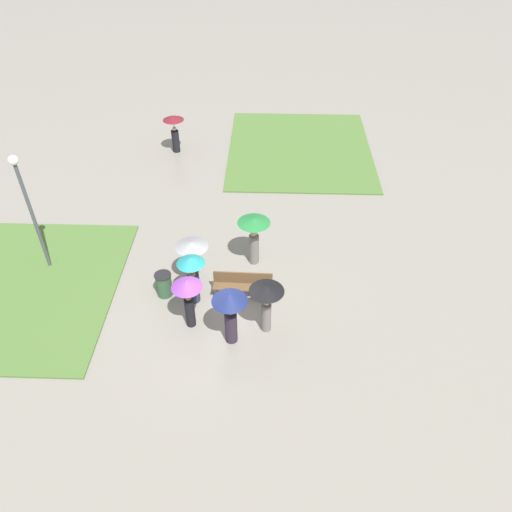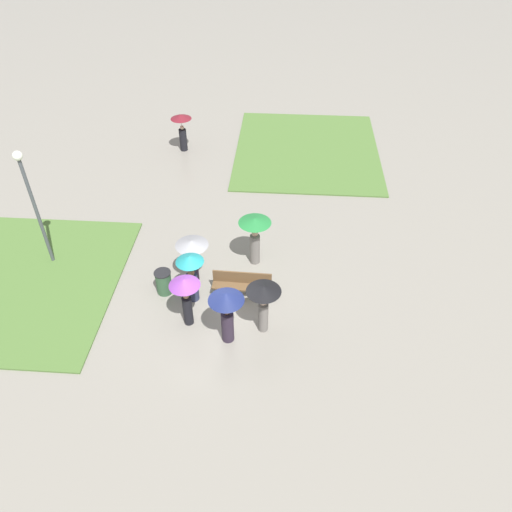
{
  "view_description": "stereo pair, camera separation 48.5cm",
  "coord_description": "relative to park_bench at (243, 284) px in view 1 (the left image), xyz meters",
  "views": [
    {
      "loc": [
        1.78,
        -11.33,
        11.92
      ],
      "look_at": [
        1.35,
        1.68,
        1.03
      ],
      "focal_mm": 35.0,
      "sensor_mm": 36.0,
      "label": 1
    },
    {
      "loc": [
        2.26,
        -11.3,
        11.92
      ],
      "look_at": [
        1.35,
        1.68,
        1.03
      ],
      "focal_mm": 35.0,
      "sensor_mm": 36.0,
      "label": 2
    }
  ],
  "objects": [
    {
      "name": "lawn_patch_near",
      "position": [
        -7.42,
        0.03,
        -0.45
      ],
      "size": [
        6.06,
        7.36,
        0.06
      ],
      "color": "#4C7033",
      "rests_on": "ground_plane"
    },
    {
      "name": "crowd_person_teal",
      "position": [
        -1.61,
        -0.32,
        0.71
      ],
      "size": [
        0.91,
        0.91,
        1.86
      ],
      "rotation": [
        0.0,
        0.0,
        3.52
      ],
      "color": "#282D47",
      "rests_on": "ground_plane"
    },
    {
      "name": "crowd_person_grey",
      "position": [
        -1.72,
        0.65,
        0.84
      ],
      "size": [
        1.12,
        1.12,
        1.72
      ],
      "rotation": [
        0.0,
        0.0,
        3.47
      ],
      "color": "#2D2333",
      "rests_on": "ground_plane"
    },
    {
      "name": "crowd_person_purple",
      "position": [
        -1.58,
        -1.41,
        0.9
      ],
      "size": [
        0.96,
        0.96,
        1.87
      ],
      "rotation": [
        0.0,
        0.0,
        1.87
      ],
      "color": "black",
      "rests_on": "ground_plane"
    },
    {
      "name": "lawn_patch_far",
      "position": [
        2.29,
        10.45,
        -0.45
      ],
      "size": [
        7.01,
        8.16,
        0.06
      ],
      "color": "#4C7033",
      "rests_on": "ground_plane"
    },
    {
      "name": "crowd_person_black",
      "position": [
        0.81,
        -1.52,
        0.89
      ],
      "size": [
        1.07,
        1.07,
        1.85
      ],
      "rotation": [
        0.0,
        0.0,
        0.58
      ],
      "color": "slate",
      "rests_on": "ground_plane"
    },
    {
      "name": "crowd_person_navy",
      "position": [
        -0.25,
        -2.01,
        0.92
      ],
      "size": [
        1.07,
        1.07,
        1.97
      ],
      "rotation": [
        0.0,
        0.0,
        5.92
      ],
      "color": "#2D2333",
      "rests_on": "ground_plane"
    },
    {
      "name": "lone_walker_far_path",
      "position": [
        -3.83,
        10.06,
        0.79
      ],
      "size": [
        1.01,
        1.01,
        1.86
      ],
      "rotation": [
        0.0,
        0.0,
        3.19
      ],
      "color": "black",
      "rests_on": "ground_plane"
    },
    {
      "name": "lamp_post",
      "position": [
        -7.09,
        1.24,
        2.4
      ],
      "size": [
        0.32,
        0.32,
        4.49
      ],
      "color": "#474C51",
      "rests_on": "ground_plane"
    },
    {
      "name": "ground_plane",
      "position": [
        -0.93,
        -0.85,
        -0.48
      ],
      "size": [
        90.0,
        90.0,
        0.0
      ],
      "primitive_type": "plane",
      "color": "gray"
    },
    {
      "name": "park_bench",
      "position": [
        0.0,
        0.0,
        0.0
      ],
      "size": [
        2.0,
        0.48,
        0.9
      ],
      "rotation": [
        0.0,
        0.0,
        -0.03
      ],
      "color": "brown",
      "rests_on": "ground_plane"
    },
    {
      "name": "crowd_person_green",
      "position": [
        0.31,
        1.74,
        0.89
      ],
      "size": [
        1.15,
        1.15,
        1.95
      ],
      "rotation": [
        0.0,
        0.0,
        1.32
      ],
      "color": "slate",
      "rests_on": "ground_plane"
    },
    {
      "name": "trash_bin",
      "position": [
        -2.65,
        -0.06,
        -0.03
      ],
      "size": [
        0.57,
        0.57,
        0.88
      ],
      "color": "#335638",
      "rests_on": "ground_plane"
    }
  ]
}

